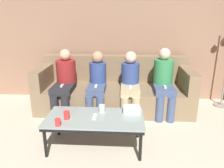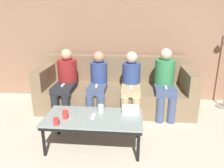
{
  "view_description": "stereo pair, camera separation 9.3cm",
  "coord_description": "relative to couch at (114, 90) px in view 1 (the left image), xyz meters",
  "views": [
    {
      "loc": [
        0.19,
        -0.25,
        1.69
      ],
      "look_at": [
        0.0,
        2.86,
        0.67
      ],
      "focal_mm": 35.0,
      "sensor_mm": 36.0,
      "label": 1
    },
    {
      "loc": [
        0.29,
        -0.24,
        1.69
      ],
      "look_at": [
        0.0,
        2.86,
        0.67
      ],
      "focal_mm": 35.0,
      "sensor_mm": 36.0,
      "label": 2
    }
  ],
  "objects": [
    {
      "name": "tissue_box",
      "position": [
        0.29,
        -1.15,
        0.15
      ],
      "size": [
        0.22,
        0.12,
        0.13
      ],
      "color": "white",
      "rests_on": "coffee_table"
    },
    {
      "name": "seated_person_right_end",
      "position": [
        0.85,
        -0.22,
        0.28
      ],
      "size": [
        0.33,
        0.65,
        1.14
      ],
      "color": "#47567A",
      "rests_on": "ground_plane"
    },
    {
      "name": "game_remote",
      "position": [
        -0.18,
        -1.3,
        0.11
      ],
      "size": [
        0.04,
        0.15,
        0.02
      ],
      "color": "white",
      "rests_on": "coffee_table"
    },
    {
      "name": "seated_person_left_end",
      "position": [
        -0.85,
        -0.24,
        0.26
      ],
      "size": [
        0.34,
        0.73,
        1.1
      ],
      "color": "#28282D",
      "rests_on": "ground_plane"
    },
    {
      "name": "cup_far_center",
      "position": [
        -0.58,
        -1.54,
        0.14
      ],
      "size": [
        0.07,
        0.07,
        0.09
      ],
      "color": "red",
      "rests_on": "coffee_table"
    },
    {
      "name": "seated_person_mid_right",
      "position": [
        0.28,
        -0.24,
        0.24
      ],
      "size": [
        0.31,
        0.69,
        1.07
      ],
      "color": "tan",
      "rests_on": "ground_plane"
    },
    {
      "name": "coffee_table",
      "position": [
        -0.18,
        -1.3,
        0.06
      ],
      "size": [
        1.25,
        0.62,
        0.42
      ],
      "color": "#8C9E99",
      "rests_on": "ground_plane"
    },
    {
      "name": "wall_back",
      "position": [
        0.0,
        0.54,
        0.97
      ],
      "size": [
        12.0,
        0.06,
        2.6
      ],
      "color": "#9E755B",
      "rests_on": "ground_plane"
    },
    {
      "name": "seated_person_mid_left",
      "position": [
        -0.28,
        -0.25,
        0.24
      ],
      "size": [
        0.31,
        0.67,
        1.07
      ],
      "color": "#47567A",
      "rests_on": "ground_plane"
    },
    {
      "name": "cup_near_right",
      "position": [
        -0.52,
        -1.37,
        0.15
      ],
      "size": [
        0.07,
        0.07,
        0.1
      ],
      "color": "red",
      "rests_on": "coffee_table"
    },
    {
      "name": "couch",
      "position": [
        0.0,
        0.0,
        0.0
      ],
      "size": [
        2.72,
        0.95,
        0.92
      ],
      "color": "#897051",
      "rests_on": "ground_plane"
    },
    {
      "name": "cup_near_left",
      "position": [
        -0.11,
        -1.14,
        0.15
      ],
      "size": [
        0.08,
        0.08,
        0.1
      ],
      "color": "silver",
      "rests_on": "coffee_table"
    }
  ]
}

